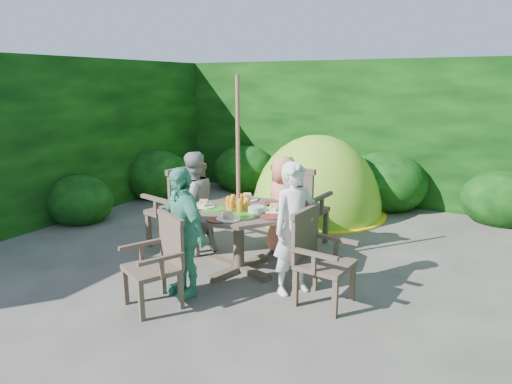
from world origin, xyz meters
The scene contains 13 objects.
ground centered at (0.00, 0.00, 0.00)m, with size 60.00×60.00×0.00m, color #423F3B.
hedge_enclosure centered at (0.00, 1.33, 1.25)m, with size 9.00×9.00×2.50m.
patio_table centered at (-0.15, -0.25, 0.62)m, with size 1.52×1.52×0.88m.
parasol_pole centered at (-0.15, -0.25, 1.10)m, with size 0.04×0.04×2.20m, color brown.
garden_chair_right centered at (0.91, -0.51, 0.48)m, with size 0.52×0.57×0.90m.
garden_chair_left centered at (-1.21, 0.01, 0.57)m, with size 0.68×0.73×1.06m.
garden_chair_back centered at (0.11, 0.81, 0.56)m, with size 0.67×0.60×1.05m.
garden_chair_front centered at (-0.39, -1.33, 0.46)m, with size 0.66×0.62×0.86m.
child_right centered at (0.62, -0.43, 0.68)m, with size 0.50×0.33×1.37m, color silver.
child_left centered at (-0.93, -0.06, 0.65)m, with size 0.63×0.49×1.30m, color gray.
child_back centered at (0.03, 0.53, 0.62)m, with size 0.61×0.39×1.24m, color #E77F5F.
child_front centered at (-0.34, -1.03, 0.66)m, with size 0.78×0.32×1.33m, color #48A887.
dome_tent centered at (-0.28, 2.39, 0.00)m, with size 2.52×2.52×2.60m.
Camera 1 is at (2.44, -4.44, 2.13)m, focal length 32.00 mm.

